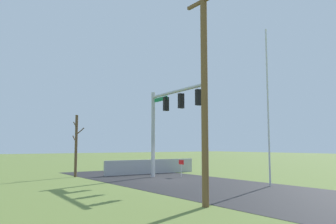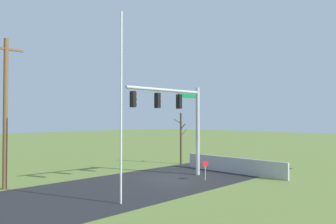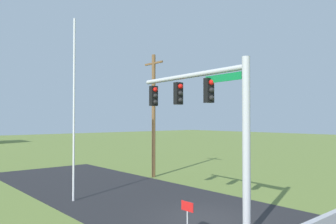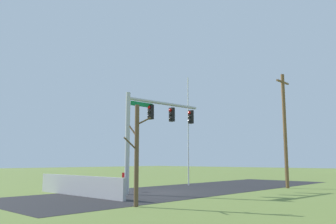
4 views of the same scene
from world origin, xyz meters
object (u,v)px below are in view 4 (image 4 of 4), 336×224
object	(u,v)px
signal_mast	(151,123)
bare_tree	(137,153)
utility_pole	(285,128)
open_sign	(125,177)
flagpole	(188,130)

from	to	relation	value
signal_mast	bare_tree	size ratio (longest dim) A/B	1.38
utility_pole	open_sign	xyz separation A→B (m)	(9.97, -6.50, -3.53)
bare_tree	signal_mast	bearing A→B (deg)	-139.20
flagpole	open_sign	bearing A→B (deg)	5.45
utility_pole	bare_tree	xyz separation A→B (m)	(14.52, -0.28, -2.13)
signal_mast	bare_tree	bearing A→B (deg)	40.80
bare_tree	open_sign	xyz separation A→B (m)	(-4.55, -6.21, -1.41)
signal_mast	utility_pole	distance (m)	10.49
signal_mast	flagpole	xyz separation A→B (m)	(-6.65, -2.45, 0.13)
signal_mast	utility_pole	xyz separation A→B (m)	(-9.35, 4.74, 0.05)
flagpole	bare_tree	distance (m)	13.86
utility_pole	bare_tree	size ratio (longest dim) A/B	1.90
flagpole	open_sign	xyz separation A→B (m)	(7.27, 0.69, -3.61)
signal_mast	open_sign	world-z (taller)	signal_mast
signal_mast	bare_tree	distance (m)	7.13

